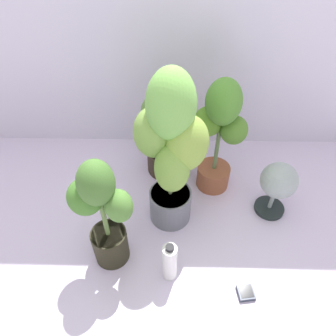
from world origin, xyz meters
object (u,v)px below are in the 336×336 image
floor_fan (278,183)px  potted_plant_back_right (219,131)px  potted_plant_back_center (165,124)px  hygrometer_box (246,292)px  potted_plant_center (171,150)px  nutrient_bottle (170,262)px  potted_plant_front_left (102,212)px

floor_fan → potted_plant_back_right: bearing=51.9°
potted_plant_back_center → hygrometer_box: bearing=-64.5°
potted_plant_center → nutrient_bottle: (0.00, -0.37, -0.41)m
potted_plant_center → potted_plant_back_center: 0.45m
floor_fan → potted_plant_back_center: bearing=55.1°
potted_plant_back_right → potted_plant_center: potted_plant_center is taller
potted_plant_center → potted_plant_back_center: bearing=95.9°
potted_plant_back_right → potted_plant_center: 0.40m
potted_plant_front_left → hygrometer_box: 0.81m
potted_plant_center → floor_fan: bearing=6.4°
nutrient_bottle → hygrometer_box: bearing=-13.9°
potted_plant_back_right → floor_fan: size_ratio=2.10×
potted_plant_back_center → potted_plant_front_left: potted_plant_back_center is taller
potted_plant_back_center → potted_plant_center: bearing=-84.1°
potted_plant_back_right → potted_plant_back_center: 0.35m
nutrient_bottle → floor_fan: bearing=35.9°
potted_plant_center → nutrient_bottle: 0.55m
potted_plant_back_right → potted_plant_back_center: (-0.31, 0.15, -0.06)m
potted_plant_back_center → floor_fan: 0.75m
potted_plant_back_right → potted_plant_front_left: potted_plant_back_right is taller
hygrometer_box → potted_plant_back_center: bearing=-72.6°
hygrometer_box → floor_fan: size_ratio=0.25×
hygrometer_box → potted_plant_center: bearing=-58.9°
potted_plant_front_left → hygrometer_box: (0.69, -0.20, -0.36)m
hygrometer_box → potted_plant_front_left: bearing=-24.3°
nutrient_bottle → potted_plant_center: bearing=90.1°
potted_plant_back_center → potted_plant_front_left: (-0.27, -0.69, -0.00)m
potted_plant_center → potted_plant_front_left: bearing=-140.1°
hygrometer_box → nutrient_bottle: 0.41m
potted_plant_back_center → hygrometer_box: 1.05m
potted_plant_front_left → nutrient_bottle: bearing=-18.9°
nutrient_bottle → potted_plant_back_right: bearing=67.3°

